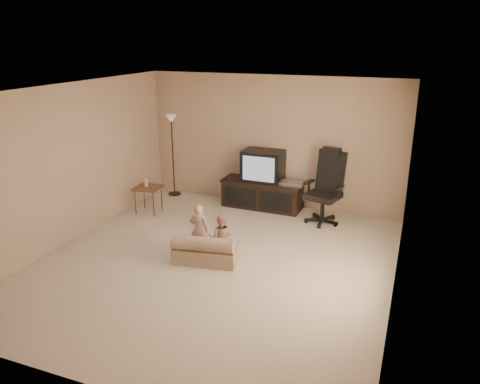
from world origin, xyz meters
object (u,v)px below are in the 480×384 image
object	(u,v)px
office_chair	(325,196)
child_sofa	(205,251)
side_table	(148,188)
toddler_left	(199,229)
floor_lamp	(172,137)
tv_stand	(263,184)
toddler_right	(221,238)

from	to	relation	value
office_chair	child_sofa	world-z (taller)	office_chair
side_table	toddler_left	size ratio (longest dim) A/B	0.84
side_table	child_sofa	size ratio (longest dim) A/B	0.68
child_sofa	toddler_left	world-z (taller)	toddler_left
office_chair	child_sofa	size ratio (longest dim) A/B	1.34
side_table	toddler_left	distance (m)	2.08
floor_lamp	child_sofa	xyz separation A→B (m)	(1.93, -2.57, -1.04)
office_chair	toddler_left	distance (m)	2.50
floor_lamp	child_sofa	bearing A→B (deg)	-53.12
floor_lamp	office_chair	bearing A→B (deg)	-6.39
office_chair	tv_stand	bearing A→B (deg)	-178.19
child_sofa	toddler_left	xyz separation A→B (m)	(-0.20, 0.22, 0.22)
office_chair	toddler_right	distance (m)	2.37
tv_stand	child_sofa	bearing A→B (deg)	-90.05
side_table	child_sofa	distance (m)	2.39
office_chair	side_table	bearing A→B (deg)	-151.49
child_sofa	toddler_right	xyz separation A→B (m)	(0.20, 0.11, 0.19)
child_sofa	floor_lamp	bearing A→B (deg)	116.85
office_chair	toddler_right	bearing A→B (deg)	-102.36
child_sofa	toddler_right	world-z (taller)	toddler_right
floor_lamp	toddler_right	bearing A→B (deg)	-49.10
tv_stand	side_table	xyz separation A→B (m)	(-1.91, -1.04, 0.02)
side_table	floor_lamp	world-z (taller)	floor_lamp
child_sofa	toddler_left	distance (m)	0.37
floor_lamp	toddler_left	xyz separation A→B (m)	(1.73, -2.35, -0.82)
side_table	floor_lamp	xyz separation A→B (m)	(-0.06, 1.10, 0.73)
tv_stand	child_sofa	size ratio (longest dim) A/B	1.60
toddler_right	child_sofa	bearing A→B (deg)	15.54
floor_lamp	child_sofa	distance (m)	3.38
office_chair	side_table	size ratio (longest dim) A/B	1.96
tv_stand	office_chair	distance (m)	1.30
tv_stand	child_sofa	distance (m)	2.53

